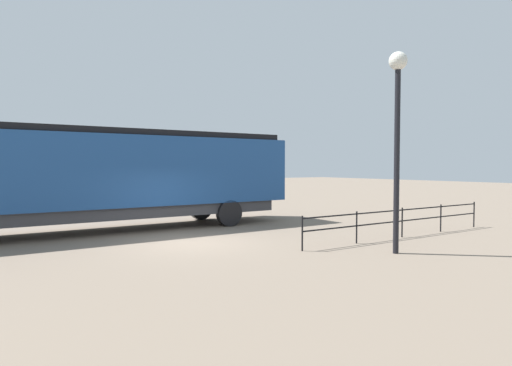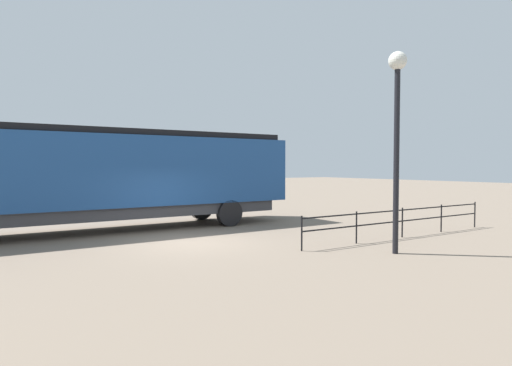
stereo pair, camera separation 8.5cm
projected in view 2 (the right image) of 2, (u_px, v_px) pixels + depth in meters
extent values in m
plane|color=#756656|center=(190.00, 243.00, 14.24)|extent=(120.00, 120.00, 0.00)
cube|color=navy|center=(98.00, 171.00, 16.47)|extent=(2.98, 15.55, 2.66)
cube|color=black|center=(248.00, 179.00, 20.15)|extent=(2.86, 2.11, 1.86)
cube|color=black|center=(97.00, 133.00, 16.41)|extent=(2.68, 14.92, 0.24)
cube|color=#38383D|center=(98.00, 212.00, 16.53)|extent=(2.68, 14.30, 0.45)
cylinder|color=black|center=(201.00, 208.00, 20.37)|extent=(0.30, 1.10, 1.10)
cylinder|color=black|center=(229.00, 213.00, 18.13)|extent=(0.30, 1.10, 1.10)
cylinder|color=black|center=(396.00, 161.00, 12.37)|extent=(0.16, 0.16, 5.33)
sphere|color=silver|center=(398.00, 61.00, 12.26)|extent=(0.52, 0.52, 0.52)
cube|color=black|center=(402.00, 210.00, 15.29)|extent=(0.04, 9.09, 0.04)
cube|color=black|center=(402.00, 221.00, 15.30)|extent=(0.04, 9.09, 0.04)
cylinder|color=black|center=(302.00, 233.00, 12.82)|extent=(0.05, 0.05, 1.05)
cylinder|color=black|center=(356.00, 227.00, 14.06)|extent=(0.05, 0.05, 1.05)
cylinder|color=black|center=(402.00, 222.00, 15.30)|extent=(0.05, 0.05, 1.05)
cylinder|color=black|center=(441.00, 218.00, 16.54)|extent=(0.05, 0.05, 1.05)
cylinder|color=black|center=(475.00, 215.00, 17.78)|extent=(0.05, 0.05, 1.05)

